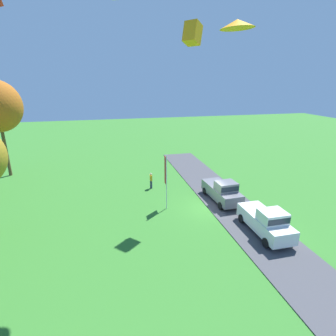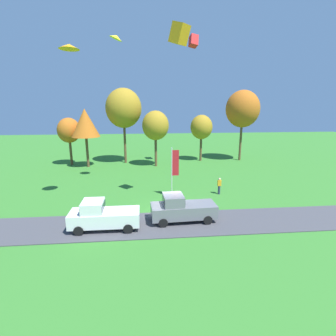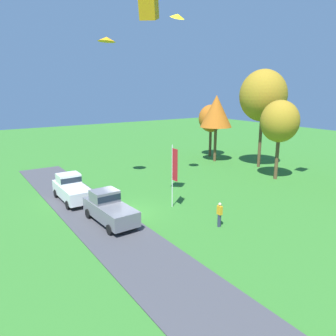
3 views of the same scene
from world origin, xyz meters
The scene contains 13 objects.
ground_plane centered at (0.00, 0.00, 0.00)m, with size 120.00×120.00×0.00m, color #337528.
pavement_strip centered at (0.00, -2.07, 0.03)m, with size 36.00×4.40×0.06m, color #424247.
car_pickup_near_entrance centered at (-5.00, -2.39, 1.11)m, with size 5.01×2.06×2.14m.
car_pickup_mid_row centered at (0.89, -1.65, 1.11)m, with size 5.08×2.23×2.14m.
person_beside_suv centered at (5.65, 4.25, 0.88)m, with size 0.36×0.24×1.71m.
tree_far_right centered at (-12.63, 19.19, 5.12)m, with size 3.30×3.30×6.97m.
tree_left_of_center centered at (-9.91, 17.63, 6.29)m, with size 3.93×3.93×8.29m.
tree_center_back centered at (-4.66, 19.89, 8.25)m, with size 5.30×5.30×11.20m.
tree_right_of_center centered at (-0.08, 17.22, 5.88)m, with size 3.79×3.79×8.00m.
flag_banner centered at (1.00, 3.74, 3.14)m, with size 0.71×0.08×4.96m.
kite_delta_topmost centered at (-7.51, 2.38, 13.28)m, with size 1.60×1.60×0.38m, color orange.
kite_delta_over_trees centered at (-4.28, 7.70, 15.22)m, with size 1.29×1.29×0.33m, color yellow.
kite_box_near_flag centered at (1.09, 1.63, 14.21)m, with size 1.06×1.06×1.49m, color orange.
Camera 3 is at (20.86, -10.05, 9.16)m, focal length 35.00 mm.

